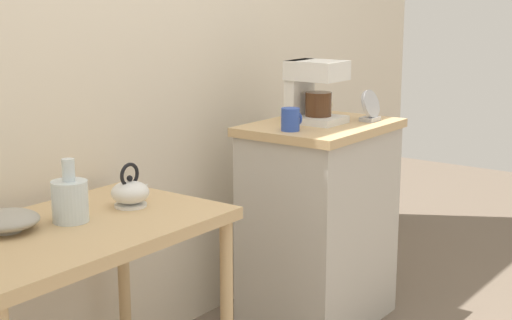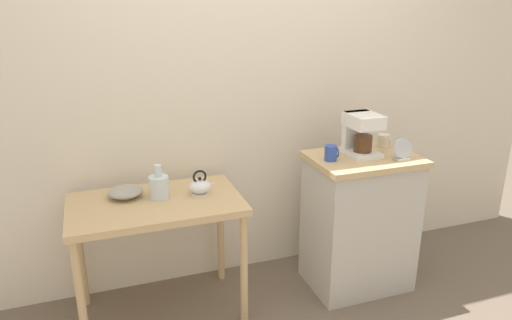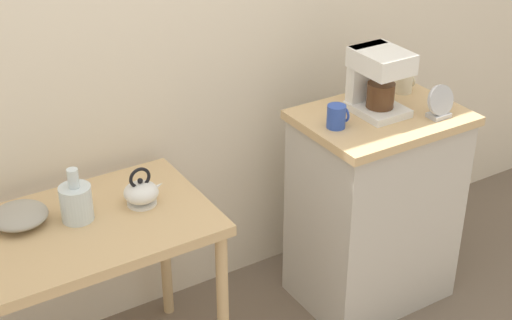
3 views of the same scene
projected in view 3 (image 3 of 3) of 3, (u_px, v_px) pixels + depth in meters
The scene contains 9 objects.
wooden_table at pixel (77, 249), 2.62m from camera, with size 0.95×0.57×0.73m.
kitchen_counter at pixel (374, 208), 3.22m from camera, with size 0.65×0.48×0.88m.
bowl_stoneware at pixel (19, 216), 2.58m from camera, with size 0.19×0.19×0.06m.
teakettle at pixel (142, 192), 2.69m from camera, with size 0.15×0.12×0.15m.
glass_carafe_vase at pixel (76, 202), 2.59m from camera, with size 0.11×0.11×0.20m.
coffee_maker at pixel (377, 78), 2.97m from camera, with size 0.18×0.22×0.26m.
mug_small_cream at pixel (404, 82), 3.18m from camera, with size 0.08×0.08×0.09m.
mug_blue at pixel (337, 116), 2.88m from camera, with size 0.08×0.07×0.09m.
table_clock at pixel (440, 104), 2.95m from camera, with size 0.12×0.06×0.13m.
Camera 3 is at (-1.24, -2.10, 2.16)m, focal length 53.24 mm.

